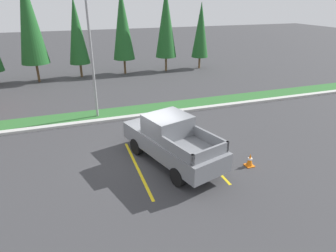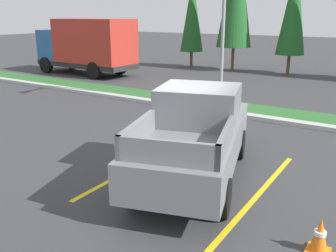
% 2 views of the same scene
% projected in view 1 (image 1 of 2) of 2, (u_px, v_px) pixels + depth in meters
% --- Properties ---
extents(ground_plane, '(120.00, 120.00, 0.00)m').
position_uv_depth(ground_plane, '(150.00, 158.00, 13.34)').
color(ground_plane, '#38383A').
extents(parking_line_near, '(0.12, 4.80, 0.01)m').
position_uv_depth(parking_line_near, '(137.00, 168.00, 12.55)').
color(parking_line_near, yellow).
rests_on(parking_line_near, ground).
extents(parking_line_far, '(0.12, 4.80, 0.01)m').
position_uv_depth(parking_line_far, '(204.00, 156.00, 13.49)').
color(parking_line_far, yellow).
rests_on(parking_line_far, ground).
extents(curb_strip, '(56.00, 0.40, 0.15)m').
position_uv_depth(curb_strip, '(127.00, 117.00, 17.64)').
color(curb_strip, '#B2B2AD').
rests_on(curb_strip, ground).
extents(grass_median, '(56.00, 1.80, 0.06)m').
position_uv_depth(grass_median, '(124.00, 112.00, 18.61)').
color(grass_median, '#2D662D').
rests_on(grass_median, ground).
extents(pickup_truck_main, '(3.32, 5.54, 2.10)m').
position_uv_depth(pickup_truck_main, '(171.00, 140.00, 12.64)').
color(pickup_truck_main, black).
rests_on(pickup_truck_main, ground).
extents(street_light, '(0.24, 1.49, 7.28)m').
position_uv_depth(street_light, '(91.00, 46.00, 16.16)').
color(street_light, gray).
rests_on(street_light, ground).
extents(cypress_tree_left_inner, '(2.28, 2.28, 8.78)m').
position_uv_depth(cypress_tree_left_inner, '(28.00, 18.00, 23.38)').
color(cypress_tree_left_inner, brown).
rests_on(cypress_tree_left_inner, ground).
extents(cypress_tree_center, '(1.78, 1.78, 6.84)m').
position_uv_depth(cypress_tree_center, '(76.00, 31.00, 25.37)').
color(cypress_tree_center, brown).
rests_on(cypress_tree_center, ground).
extents(cypress_tree_right_inner, '(1.98, 1.98, 7.62)m').
position_uv_depth(cypress_tree_right_inner, '(122.00, 24.00, 26.42)').
color(cypress_tree_right_inner, brown).
rests_on(cypress_tree_right_inner, ground).
extents(cypress_tree_rightmost, '(1.99, 1.99, 7.64)m').
position_uv_depth(cypress_tree_rightmost, '(166.00, 23.00, 27.42)').
color(cypress_tree_rightmost, brown).
rests_on(cypress_tree_rightmost, ground).
extents(cypress_tree_far_right, '(1.65, 1.65, 6.36)m').
position_uv_depth(cypress_tree_far_right, '(201.00, 30.00, 28.82)').
color(cypress_tree_far_right, brown).
rests_on(cypress_tree_far_right, ground).
extents(traffic_cone, '(0.36, 0.36, 0.60)m').
position_uv_depth(traffic_cone, '(250.00, 160.00, 12.59)').
color(traffic_cone, orange).
rests_on(traffic_cone, ground).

